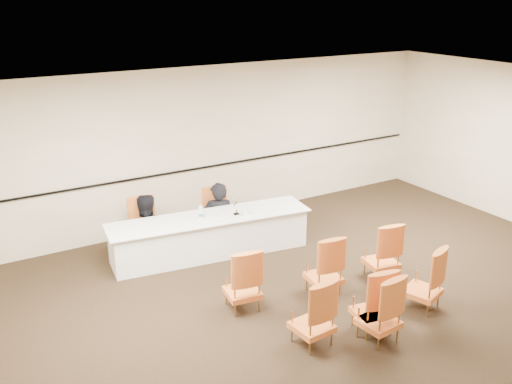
% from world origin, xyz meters
% --- Properties ---
extents(floor, '(10.00, 10.00, 0.00)m').
position_xyz_m(floor, '(0.00, 0.00, 0.00)').
color(floor, black).
rests_on(floor, ground).
extents(ceiling, '(10.00, 10.00, 0.00)m').
position_xyz_m(ceiling, '(0.00, 0.00, 3.00)').
color(ceiling, silver).
rests_on(ceiling, ground).
extents(wall_back, '(10.00, 0.04, 3.00)m').
position_xyz_m(wall_back, '(0.00, 4.00, 1.50)').
color(wall_back, '#F2E5BE').
rests_on(wall_back, ground).
extents(wall_rail, '(9.80, 0.04, 0.03)m').
position_xyz_m(wall_rail, '(0.00, 3.96, 1.10)').
color(wall_rail, black).
rests_on(wall_rail, wall_back).
extents(panel_table, '(3.52, 1.25, 0.69)m').
position_xyz_m(panel_table, '(-0.72, 2.58, 0.34)').
color(panel_table, white).
rests_on(panel_table, ground).
extents(panelist_main, '(0.69, 0.58, 1.62)m').
position_xyz_m(panelist_main, '(-0.31, 3.05, 0.28)').
color(panelist_main, black).
rests_on(panelist_main, ground).
extents(panelist_main_chair, '(0.56, 0.56, 0.95)m').
position_xyz_m(panelist_main_chair, '(-0.31, 3.05, 0.47)').
color(panelist_main_chair, orange).
rests_on(panelist_main_chair, ground).
extents(panelist_second, '(0.81, 0.64, 1.62)m').
position_xyz_m(panelist_second, '(-1.64, 3.23, 0.24)').
color(panelist_second, black).
rests_on(panelist_second, ground).
extents(panelist_second_chair, '(0.56, 0.56, 0.95)m').
position_xyz_m(panelist_second_chair, '(-1.64, 3.23, 0.47)').
color(panelist_second_chair, orange).
rests_on(panelist_second_chair, ground).
extents(papers, '(0.32, 0.25, 0.00)m').
position_xyz_m(papers, '(-0.15, 2.44, 0.69)').
color(papers, white).
rests_on(papers, panel_table).
extents(microphone, '(0.15, 0.21, 0.27)m').
position_xyz_m(microphone, '(-0.28, 2.44, 0.83)').
color(microphone, black).
rests_on(microphone, panel_table).
extents(water_bottle, '(0.08, 0.08, 0.25)m').
position_xyz_m(water_bottle, '(-0.88, 2.57, 0.81)').
color(water_bottle, teal).
rests_on(water_bottle, panel_table).
extents(drinking_glass, '(0.07, 0.07, 0.10)m').
position_xyz_m(drinking_glass, '(-0.49, 2.50, 0.74)').
color(drinking_glass, silver).
rests_on(drinking_glass, panel_table).
extents(coffee_cup, '(0.12, 0.12, 0.14)m').
position_xyz_m(coffee_cup, '(-0.15, 2.33, 0.76)').
color(coffee_cup, white).
rests_on(coffee_cup, panel_table).
extents(aud_chair_front_left, '(0.57, 0.57, 0.95)m').
position_xyz_m(aud_chair_front_left, '(-1.12, 0.76, 0.47)').
color(aud_chair_front_left, orange).
rests_on(aud_chair_front_left, ground).
extents(aud_chair_front_mid, '(0.56, 0.56, 0.95)m').
position_xyz_m(aud_chair_front_mid, '(0.13, 0.52, 0.47)').
color(aud_chair_front_mid, orange).
rests_on(aud_chair_front_mid, ground).
extents(aud_chair_front_right, '(0.58, 0.58, 0.95)m').
position_xyz_m(aud_chair_front_right, '(1.21, 0.46, 0.47)').
color(aud_chair_front_right, orange).
rests_on(aud_chair_front_right, ground).
extents(aud_chair_back_left, '(0.54, 0.54, 0.95)m').
position_xyz_m(aud_chair_back_left, '(-0.79, -0.45, 0.47)').
color(aud_chair_back_left, orange).
rests_on(aud_chair_back_left, ground).
extents(aud_chair_back_mid, '(0.58, 0.58, 0.95)m').
position_xyz_m(aud_chair_back_mid, '(0.08, -0.60, 0.47)').
color(aud_chair_back_mid, orange).
rests_on(aud_chair_back_mid, ground).
extents(aud_chair_back_right, '(0.64, 0.64, 0.95)m').
position_xyz_m(aud_chair_back_right, '(1.08, -0.52, 0.47)').
color(aud_chair_back_right, orange).
rests_on(aud_chair_back_right, ground).
extents(aud_chair_extra, '(0.54, 0.54, 0.95)m').
position_xyz_m(aud_chair_extra, '(0.01, -0.81, 0.47)').
color(aud_chair_extra, orange).
rests_on(aud_chair_extra, ground).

